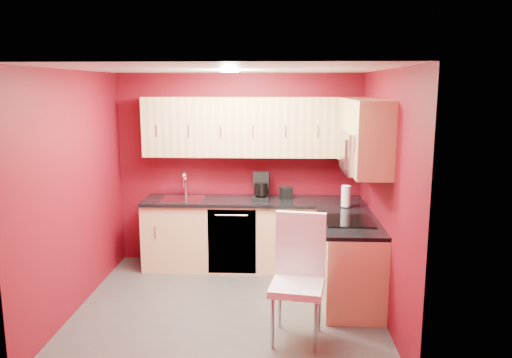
# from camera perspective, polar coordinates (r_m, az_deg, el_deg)

# --- Properties ---
(floor) EXTENTS (3.20, 3.20, 0.00)m
(floor) POSITION_cam_1_polar(r_m,az_deg,el_deg) (5.54, -3.10, -14.34)
(floor) COLOR #43413F
(floor) RESTS_ON ground
(ceiling) EXTENTS (3.20, 3.20, 0.00)m
(ceiling) POSITION_cam_1_polar(r_m,az_deg,el_deg) (5.03, -3.39, 12.45)
(ceiling) COLOR white
(ceiling) RESTS_ON wall_back
(wall_back) EXTENTS (3.20, 0.00, 3.20)m
(wall_back) POSITION_cam_1_polar(r_m,az_deg,el_deg) (6.61, -1.92, 1.13)
(wall_back) COLOR #620917
(wall_back) RESTS_ON floor
(wall_front) EXTENTS (3.20, 0.00, 3.20)m
(wall_front) POSITION_cam_1_polar(r_m,az_deg,el_deg) (3.70, -5.61, -6.50)
(wall_front) COLOR #620917
(wall_front) RESTS_ON floor
(wall_left) EXTENTS (0.00, 3.00, 3.00)m
(wall_left) POSITION_cam_1_polar(r_m,az_deg,el_deg) (5.54, -19.94, -1.35)
(wall_left) COLOR #620917
(wall_left) RESTS_ON floor
(wall_right) EXTENTS (0.00, 3.00, 3.00)m
(wall_right) POSITION_cam_1_polar(r_m,az_deg,el_deg) (5.23, 14.48, -1.73)
(wall_right) COLOR #620917
(wall_right) RESTS_ON floor
(base_cabinets_back) EXTENTS (2.80, 0.60, 0.87)m
(base_cabinets_back) POSITION_cam_1_polar(r_m,az_deg,el_deg) (6.49, -0.32, -6.43)
(base_cabinets_back) COLOR #E5B582
(base_cabinets_back) RESTS_ON floor
(base_cabinets_right) EXTENTS (0.60, 1.30, 0.87)m
(base_cabinets_right) POSITION_cam_1_polar(r_m,az_deg,el_deg) (5.64, 10.56, -9.29)
(base_cabinets_right) COLOR #E5B582
(base_cabinets_right) RESTS_ON floor
(countertop_back) EXTENTS (2.80, 0.63, 0.04)m
(countertop_back) POSITION_cam_1_polar(r_m,az_deg,el_deg) (6.36, -0.33, -2.54)
(countertop_back) COLOR black
(countertop_back) RESTS_ON base_cabinets_back
(countertop_right) EXTENTS (0.63, 1.27, 0.04)m
(countertop_right) POSITION_cam_1_polar(r_m,az_deg,el_deg) (5.49, 10.58, -4.87)
(countertop_right) COLOR black
(countertop_right) RESTS_ON base_cabinets_right
(upper_cabinets_back) EXTENTS (2.80, 0.35, 0.75)m
(upper_cabinets_back) POSITION_cam_1_polar(r_m,az_deg,el_deg) (6.36, -0.27, 5.98)
(upper_cabinets_back) COLOR #E5C382
(upper_cabinets_back) RESTS_ON wall_back
(upper_cabinets_right) EXTENTS (0.35, 1.55, 0.75)m
(upper_cabinets_right) POSITION_cam_1_polar(r_m,az_deg,el_deg) (5.54, 12.08, 5.72)
(upper_cabinets_right) COLOR #E5C382
(upper_cabinets_right) RESTS_ON wall_right
(microwave) EXTENTS (0.42, 0.76, 0.42)m
(microwave) POSITION_cam_1_polar(r_m,az_deg,el_deg) (5.32, 12.08, 3.06)
(microwave) COLOR silver
(microwave) RESTS_ON upper_cabinets_right
(cooktop) EXTENTS (0.50, 0.55, 0.01)m
(cooktop) POSITION_cam_1_polar(r_m,az_deg,el_deg) (5.45, 10.59, -4.71)
(cooktop) COLOR black
(cooktop) RESTS_ON countertop_right
(sink) EXTENTS (0.52, 0.42, 0.35)m
(sink) POSITION_cam_1_polar(r_m,az_deg,el_deg) (6.47, -8.31, -1.93)
(sink) COLOR silver
(sink) RESTS_ON countertop_back
(dishwasher_front) EXTENTS (0.60, 0.02, 0.82)m
(dishwasher_front) POSITION_cam_1_polar(r_m,az_deg,el_deg) (6.24, -2.77, -7.17)
(dishwasher_front) COLOR black
(dishwasher_front) RESTS_ON base_cabinets_back
(downlight) EXTENTS (0.20, 0.20, 0.01)m
(downlight) POSITION_cam_1_polar(r_m,az_deg,el_deg) (5.33, -3.05, 12.19)
(downlight) COLOR white
(downlight) RESTS_ON ceiling
(coffee_maker) EXTENTS (0.22, 0.29, 0.34)m
(coffee_maker) POSITION_cam_1_polar(r_m,az_deg,el_deg) (6.35, 0.56, -0.80)
(coffee_maker) COLOR black
(coffee_maker) RESTS_ON countertop_back
(napkin_holder) EXTENTS (0.17, 0.17, 0.15)m
(napkin_holder) POSITION_cam_1_polar(r_m,az_deg,el_deg) (6.43, 3.48, -1.58)
(napkin_holder) COLOR black
(napkin_holder) RESTS_ON countertop_back
(paper_towel) EXTENTS (0.19, 0.19, 0.26)m
(paper_towel) POSITION_cam_1_polar(r_m,az_deg,el_deg) (6.04, 10.24, -1.97)
(paper_towel) COLOR white
(paper_towel) RESTS_ON countertop_right
(dining_chair) EXTENTS (0.55, 0.57, 1.17)m
(dining_chair) POSITION_cam_1_polar(r_m,az_deg,el_deg) (4.67, 4.73, -11.42)
(dining_chair) COLOR white
(dining_chair) RESTS_ON floor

